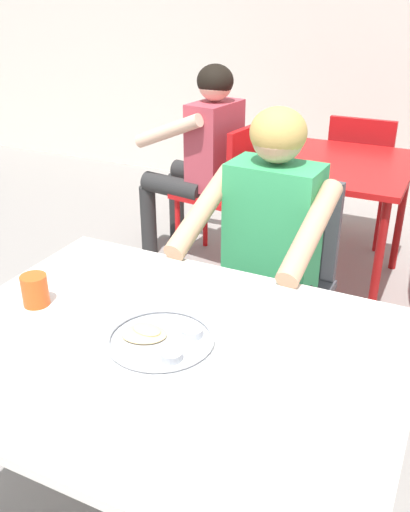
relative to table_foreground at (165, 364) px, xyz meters
name	(u,v)px	position (x,y,z in m)	size (l,w,h in m)	color
table_foreground	(165,364)	(0.00, 0.00, 0.00)	(1.24, 0.95, 0.72)	silver
thali_tray	(161,339)	(-0.01, 0.01, 0.07)	(0.29, 0.29, 0.03)	#B7BABF
drinking_cup	(35,289)	(-0.44, 0.02, 0.11)	(0.08, 0.08, 0.09)	#D84C19
chair_foreground	(281,269)	(0.01, 0.96, -0.16)	(0.44, 0.44, 0.88)	#3F3F44
diner_foreground	(263,243)	(0.00, 0.74, 0.05)	(0.51, 0.56, 1.20)	#282828
table_background_red	(333,178)	(-0.01, 1.84, -0.02)	(0.80, 0.86, 0.73)	#B71414
chair_red_left	(227,187)	(-0.61, 1.81, -0.15)	(0.48, 0.44, 0.87)	red
chair_red_far	(360,170)	(0.02, 2.50, -0.16)	(0.42, 0.42, 0.85)	#B01215
patron_background	(201,147)	(-0.80, 1.85, 0.05)	(0.59, 0.55, 1.19)	#292929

